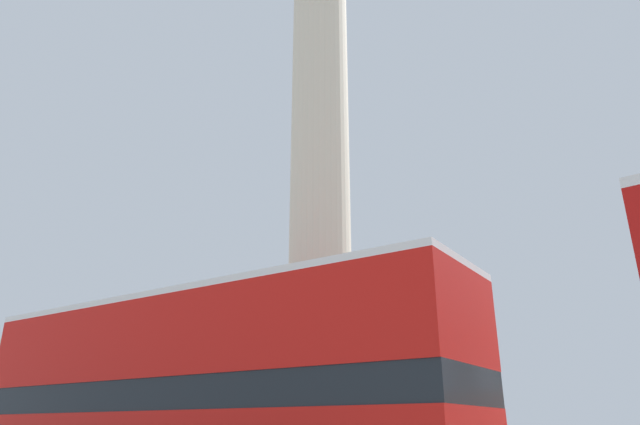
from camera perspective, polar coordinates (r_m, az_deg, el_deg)
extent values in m
cylinder|color=#BCB29E|center=(19.32, 0.00, 7.49)|extent=(1.94, 1.94, 17.66)
cube|color=black|center=(11.52, -11.63, -17.62)|extent=(10.66, 2.62, 0.55)
cube|color=#B7140F|center=(11.61, -11.26, -12.66)|extent=(10.66, 2.67, 1.47)
cube|color=silver|center=(11.75, -10.99, -8.84)|extent=(10.66, 2.67, 0.12)
cylinder|color=black|center=(13.66, -4.49, -18.20)|extent=(0.14, 0.14, 4.85)
sphere|color=white|center=(14.04, -4.18, -7.24)|extent=(0.50, 0.50, 0.50)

